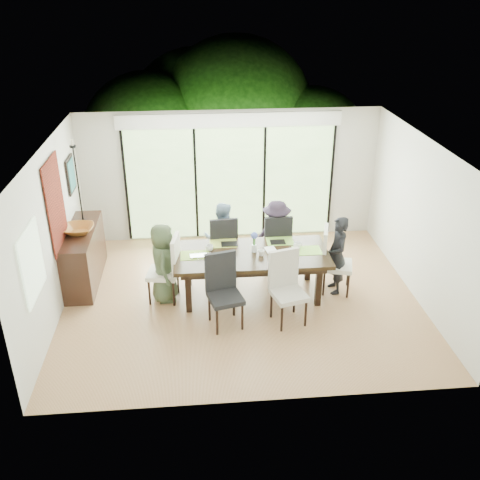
{
  "coord_description": "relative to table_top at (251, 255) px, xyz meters",
  "views": [
    {
      "loc": [
        -0.73,
        -7.8,
        4.98
      ],
      "look_at": [
        0.0,
        0.25,
        1.0
      ],
      "focal_mm": 40.0,
      "sensor_mm": 36.0,
      "label": 1
    }
  ],
  "objects": [
    {
      "name": "chair_right_end",
      "position": [
        1.5,
        0.0,
        -0.18
      ],
      "size": [
        0.61,
        0.61,
        1.19
      ],
      "primitive_type": null,
      "rotation": [
        0.0,
        0.0,
        1.3
      ],
      "color": "silver",
      "rests_on": "floor"
    },
    {
      "name": "table_leg_fl",
      "position": [
        -1.08,
        -0.43,
        -0.41
      ],
      "size": [
        0.1,
        0.1,
        0.75
      ],
      "primitive_type": "cube",
      "color": "black",
      "rests_on": "floor"
    },
    {
      "name": "person_left_end",
      "position": [
        -1.48,
        0.0,
        -0.08
      ],
      "size": [
        0.41,
        0.65,
        1.4
      ],
      "primitive_type": "imported",
      "rotation": [
        0.0,
        0.0,
        1.57
      ],
      "color": "#405035",
      "rests_on": "floor"
    },
    {
      "name": "candlestick_shaft",
      "position": [
        -2.94,
        1.12,
        0.94
      ],
      "size": [
        0.03,
        0.03,
        1.39
      ],
      "primitive_type": "cylinder",
      "color": "black",
      "rests_on": "sideboard"
    },
    {
      "name": "hyacinth_stems",
      "position": [
        0.05,
        0.05,
        0.23
      ],
      "size": [
        0.04,
        0.04,
        0.17
      ],
      "primitive_type": "cylinder",
      "color": "#337226",
      "rests_on": "table_top"
    },
    {
      "name": "person_far_left",
      "position": [
        -0.45,
        0.83,
        -0.08
      ],
      "size": [
        0.73,
        0.55,
        1.4
      ],
      "primitive_type": "imported",
      "rotation": [
        0.0,
        0.0,
        2.91
      ],
      "color": "#7D9AB5",
      "rests_on": "floor"
    },
    {
      "name": "sideboard",
      "position": [
        -2.94,
        0.77,
        -0.28
      ],
      "size": [
        0.5,
        1.78,
        1.0
      ],
      "primitive_type": "cube",
      "color": "black",
      "rests_on": "floor"
    },
    {
      "name": "chair_far_right",
      "position": [
        0.55,
        0.85,
        -0.18
      ],
      "size": [
        0.5,
        0.5,
        1.19
      ],
      "primitive_type": null,
      "rotation": [
        0.0,
        0.0,
        3.14
      ],
      "color": "black",
      "rests_on": "floor"
    },
    {
      "name": "table_leg_bl",
      "position": [
        -1.08,
        0.43,
        -0.41
      ],
      "size": [
        0.1,
        0.1,
        0.75
      ],
      "primitive_type": "cube",
      "color": "black",
      "rests_on": "floor"
    },
    {
      "name": "mullion_d",
      "position": [
        1.92,
        2.34,
        0.42
      ],
      "size": [
        0.05,
        0.04,
        2.3
      ],
      "primitive_type": "cube",
      "color": "black",
      "rests_on": "wall_back"
    },
    {
      "name": "bowl",
      "position": [
        -2.94,
        0.67,
        0.28
      ],
      "size": [
        0.53,
        0.53,
        0.13
      ],
      "primitive_type": "imported",
      "color": "brown",
      "rests_on": "sideboard"
    },
    {
      "name": "cup_c",
      "position": [
        0.8,
        0.1,
        0.08
      ],
      "size": [
        0.19,
        0.19,
        0.1
      ],
      "primitive_type": "imported",
      "rotation": [
        0.0,
        0.0,
        3.77
      ],
      "color": "white",
      "rests_on": "table_top"
    },
    {
      "name": "chair_near_right",
      "position": [
        0.5,
        -0.87,
        -0.18
      ],
      "size": [
        0.61,
        0.61,
        1.19
      ],
      "primitive_type": null,
      "rotation": [
        0.0,
        0.0,
        0.26
      ],
      "color": "beige",
      "rests_on": "floor"
    },
    {
      "name": "vase",
      "position": [
        0.05,
        0.05,
        0.1
      ],
      "size": [
        0.09,
        0.09,
        0.13
      ],
      "primitive_type": "cylinder",
      "color": "silver",
      "rests_on": "table_top"
    },
    {
      "name": "wall_left",
      "position": [
        -3.19,
        -0.12,
        0.57
      ],
      "size": [
        0.02,
        5.0,
        2.7
      ],
      "primitive_type": "cube",
      "color": "silver",
      "rests_on": "floor"
    },
    {
      "name": "placemat_paper",
      "position": [
        -0.55,
        -0.3,
        0.04
      ],
      "size": [
        0.48,
        0.35,
        0.01
      ],
      "primitive_type": "cube",
      "color": "white",
      "rests_on": "table_top"
    },
    {
      "name": "table_leg_fr",
      "position": [
        1.08,
        -0.43,
        -0.41
      ],
      "size": [
        0.1,
        0.1,
        0.75
      ],
      "primitive_type": "cube",
      "color": "black",
      "rests_on": "floor"
    },
    {
      "name": "placemat_far_l",
      "position": [
        -0.45,
        0.4,
        0.04
      ],
      "size": [
        0.48,
        0.35,
        0.01
      ],
      "primitive_type": "cube",
      "color": "#99AB3D",
      "rests_on": "table_top"
    },
    {
      "name": "cup_a",
      "position": [
        -0.7,
        0.15,
        0.08
      ],
      "size": [
        0.17,
        0.17,
        0.1
      ],
      "primitive_type": "imported",
      "rotation": [
        0.0,
        0.0,
        0.29
      ],
      "color": "white",
      "rests_on": "table_top"
    },
    {
      "name": "laptop",
      "position": [
        -0.85,
        -0.1,
        0.05
      ],
      "size": [
        0.38,
        0.26,
        0.03
      ],
      "primitive_type": "imported",
      "rotation": [
        0.0,
        0.0,
        0.09
      ],
      "color": "silver",
      "rests_on": "table_top"
    },
    {
      "name": "table_leg_br",
      "position": [
        1.08,
        0.43,
        -0.41
      ],
      "size": [
        0.1,
        0.1,
        0.75
      ],
      "primitive_type": "cube",
      "color": "black",
      "rests_on": "floor"
    },
    {
      "name": "floor",
      "position": [
        -0.18,
        -0.12,
        -0.78
      ],
      "size": [
        6.0,
        5.0,
        0.01
      ],
      "primitive_type": "cube",
      "color": "brown",
      "rests_on": "ground"
    },
    {
      "name": "art_canvas",
      "position": [
        -3.13,
        1.58,
        0.97
      ],
      "size": [
        0.01,
        0.45,
        0.55
      ],
      "primitive_type": "cube",
      "color": "#1C5759",
      "rests_on": "wall_left"
    },
    {
      "name": "book",
      "position": [
        0.25,
        0.05,
        0.04
      ],
      "size": [
        0.22,
        0.27,
        0.02
      ],
      "primitive_type": "imported",
      "rotation": [
        0.0,
        0.0,
        0.18
      ],
      "color": "white",
      "rests_on": "table_top"
    },
    {
      "name": "art_frame",
      "position": [
        -3.15,
        1.58,
        0.97
      ],
      "size": [
        0.03,
        0.55,
        0.65
      ],
      "primitive_type": "cube",
      "color": "black",
      "rests_on": "wall_left"
    },
    {
      "name": "candlestick_base",
      "position": [
        -2.94,
        1.12,
        0.24
      ],
      "size": [
        0.11,
        0.11,
        0.04
      ],
      "primitive_type": "cylinder",
      "color": "black",
      "rests_on": "sideboard"
    },
    {
      "name": "glass_doors",
      "position": [
        -0.18,
        2.35,
        0.42
      ],
      "size": [
        4.2,
        0.02,
        2.3
      ],
      "primitive_type": "cube",
      "color": "#598C3F",
      "rests_on": "wall_back"
    },
    {
      "name": "foliage_mid",
      "position": [
        0.22,
        5.68,
        1.02
      ],
      "size": [
        4.0,
        4.0,
        4.0
      ],
      "primitive_type": "sphere",
      "color": "#14380F",
      "rests_on": "ground"
    },
    {
      "name": "foliage_far",
      "position": [
        -0.78,
        6.38,
        0.84
      ],
      "size": [
        3.6,
        3.6,
        3.6
      ],
      "primitive_type": "sphere",
      "color": "#14380F",
      "rests_on": "ground"
    },
    {
      "name": "candle",
      "position": [
        -2.94,
        1.12,
        1.7
      ],
      "size": [
        0.04,
        0.04,
        0.11
      ],
      "primitive_type": "cylinder",
      "color": "silver",
      "rests_on": "sideboard"
    },
    {
      "name": "placemat_right",
      "position": [
        0.95,
        0.0,
        0.04
      ],
      "size": [
        0.48,
        0.35,
        0.01
      ],
      "primitive_type": "cube",
      "color": "#84C245",
      "rests_on": "table_top"
    },
    {
      "name": "mullion_a",
      "position": [
        -2.28,
        2.34,
        0.42
      ],
      "size": [
        0.05,
        0.04,
        2.3
      ],
      "primitive_type": "cube",
      "color": "black",
      "rests_on": "wall_back"
    },
    {
      "name": "chair_left_end",
      "position": [
        -1.5,
        0.0,
        -0.18
      ],
      "size": [
        0.57,
        0.57,
        1.19
      ],
      "primitive_type": null,
      "rotation": [
        0.0,
        0.0,
        -1.73
      ],
      "color": "white",
      "rests_on": "floor"
    },
    {
      "name": "platter_base",
      "position": [
        -0.55,
        -0.3,
        0.05
      ],
      "size": [
        0.28,
        0.28,
        0.03
      ],
      "primitive_type": "cube",
      "color": "white",
      "rests_on": "table_top"
    },
    {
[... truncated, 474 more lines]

